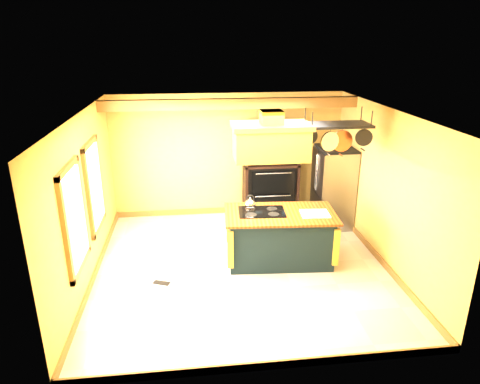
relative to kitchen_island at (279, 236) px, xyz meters
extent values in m
plane|color=beige|center=(-0.70, -0.17, -0.47)|extent=(5.00, 5.00, 0.00)
plane|color=white|center=(-0.70, -0.17, 2.23)|extent=(5.00, 5.00, 0.00)
cube|color=gold|center=(-0.70, 2.33, 0.88)|extent=(5.00, 0.02, 2.70)
cube|color=gold|center=(-0.70, -2.67, 0.88)|extent=(5.00, 0.02, 2.70)
cube|color=gold|center=(-3.20, -0.17, 0.88)|extent=(0.02, 5.00, 2.70)
cube|color=gold|center=(1.80, -0.17, 0.88)|extent=(0.02, 5.00, 2.70)
cube|color=olive|center=(-0.70, 1.53, 2.12)|extent=(5.00, 0.15, 0.20)
cube|color=olive|center=(-3.17, -0.97, 0.93)|extent=(0.06, 1.06, 1.56)
cube|color=white|center=(-3.15, -0.97, 0.93)|extent=(0.02, 0.85, 1.34)
cube|color=olive|center=(-3.17, 0.43, 0.93)|extent=(0.06, 1.06, 1.56)
cube|color=white|center=(-3.15, 0.43, 0.93)|extent=(0.02, 0.85, 1.34)
cube|color=black|center=(0.00, 0.00, -0.03)|extent=(1.83, 1.08, 0.88)
cube|color=brown|center=(0.00, 0.00, 0.43)|extent=(2.00, 1.20, 0.04)
cube|color=black|center=(-0.31, 0.07, 0.46)|extent=(0.84, 0.61, 0.01)
ellipsoid|color=silver|center=(-0.50, 0.22, 0.56)|extent=(0.20, 0.20, 0.16)
cube|color=white|center=(0.58, -0.13, 0.46)|extent=(0.51, 0.41, 0.02)
cube|color=#CD8833|center=(-0.20, 0.00, 1.69)|extent=(1.20, 0.65, 0.51)
cube|color=olive|center=(-0.20, 0.00, 1.98)|extent=(1.28, 0.72, 0.08)
cube|color=#CD8833|center=(-0.20, 0.00, 2.09)|extent=(0.35, 0.35, 0.29)
cube|color=black|center=(0.90, 0.00, 1.98)|extent=(1.08, 0.54, 0.04)
cylinder|color=black|center=(0.42, -0.22, 2.10)|extent=(0.02, 0.02, 0.26)
cylinder|color=black|center=(1.39, 0.22, 2.10)|extent=(0.02, 0.02, 0.26)
cylinder|color=black|center=(0.47, 0.11, 1.78)|extent=(0.28, 0.04, 0.28)
cylinder|color=silver|center=(0.76, -0.11, 1.73)|extent=(0.32, 0.04, 0.32)
cylinder|color=#CA5832|center=(1.05, 0.11, 1.68)|extent=(0.37, 0.04, 0.37)
cylinder|color=black|center=(1.33, -0.11, 1.78)|extent=(0.28, 0.04, 0.28)
cube|color=gray|center=(1.43, 1.41, 0.36)|extent=(0.69, 0.85, 1.65)
cube|color=gray|center=(1.08, 1.20, 0.72)|extent=(0.03, 0.41, 0.89)
cube|color=gray|center=(1.08, 1.62, 0.72)|extent=(0.03, 0.41, 0.89)
cube|color=gray|center=(1.08, 1.41, -0.09)|extent=(0.03, 0.81, 0.69)
cube|color=black|center=(1.43, 1.41, -0.44)|extent=(0.65, 0.80, 0.06)
cube|color=black|center=(0.22, 2.28, 0.58)|extent=(1.19, 0.06, 2.11)
cube|color=black|center=(-0.34, 2.06, 0.58)|extent=(0.06, 0.50, 2.11)
cube|color=black|center=(0.79, 2.06, 0.58)|extent=(0.06, 0.50, 2.11)
cube|color=black|center=(0.22, 2.06, 0.72)|extent=(1.19, 0.50, 0.05)
cube|color=black|center=(0.22, 2.09, 0.16)|extent=(1.07, 0.40, 1.13)
cube|color=black|center=(0.22, 1.79, 0.40)|extent=(0.93, 0.04, 0.50)
cube|color=black|center=(0.22, 1.79, -0.10)|extent=(0.93, 0.04, 0.46)
cube|color=black|center=(0.22, 2.06, 0.95)|extent=(1.07, 0.44, 0.02)
cube|color=black|center=(0.22, 2.06, 1.20)|extent=(1.07, 0.44, 0.02)
cube|color=black|center=(0.22, 2.06, 1.44)|extent=(1.07, 0.44, 0.02)
cylinder|color=white|center=(-0.07, 2.01, 1.00)|extent=(0.22, 0.22, 0.07)
cylinder|color=teal|center=(0.54, 2.01, 1.30)|extent=(0.10, 0.10, 0.17)
cube|color=black|center=(-2.07, -0.54, -0.46)|extent=(0.30, 0.21, 0.01)
camera|label=1|loc=(-1.51, -6.73, 3.34)|focal=32.00mm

